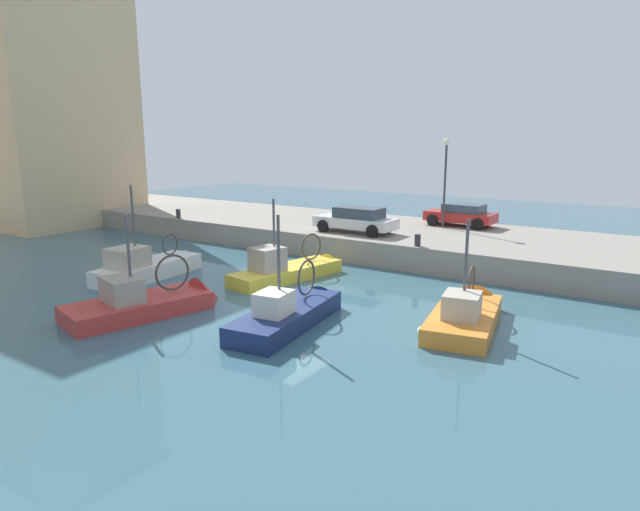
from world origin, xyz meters
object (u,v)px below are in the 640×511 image
object	(u,v)px
fishing_boat_red	(151,309)
mooring_bollard_mid	(418,240)
fishing_boat_yellow	(292,275)
mooring_bollard_north	(178,214)
quay_streetlamp	(446,168)
parked_car_white	(356,219)
fishing_boat_orange	(466,320)
parked_car_red	(461,214)
fishing_boat_navy	(292,320)
fishing_boat_white	(153,273)

from	to	relation	value
fishing_boat_red	mooring_bollard_mid	size ratio (longest dim) A/B	10.82
fishing_boat_yellow	mooring_bollard_north	xyz separation A→B (m)	(4.17, 11.91, 1.33)
mooring_bollard_mid	quay_streetlamp	xyz separation A→B (m)	(5.65, 1.01, 2.98)
mooring_bollard_mid	parked_car_white	bearing A→B (deg)	69.06
fishing_boat_orange	parked_car_white	world-z (taller)	fishing_boat_orange
fishing_boat_yellow	parked_car_red	distance (m)	11.69
mooring_bollard_mid	mooring_bollard_north	world-z (taller)	same
fishing_boat_yellow	mooring_bollard_mid	xyz separation A→B (m)	(4.17, -4.09, 1.33)
fishing_boat_navy	parked_car_white	bearing A→B (deg)	19.29
mooring_bollard_mid	quay_streetlamp	distance (m)	6.47
fishing_boat_yellow	fishing_boat_red	bearing A→B (deg)	169.84
fishing_boat_navy	mooring_bollard_mid	xyz separation A→B (m)	(8.94, -0.49, 1.38)
fishing_boat_white	mooring_bollard_north	distance (m)	10.00
parked_car_white	fishing_boat_orange	bearing A→B (deg)	-130.52
fishing_boat_orange	mooring_bollard_mid	size ratio (longest dim) A/B	10.43
fishing_boat_yellow	parked_car_white	xyz separation A→B (m)	(5.77, 0.09, 1.74)
fishing_boat_orange	mooring_bollard_north	bearing A→B (deg)	74.40
mooring_bollard_mid	quay_streetlamp	world-z (taller)	quay_streetlamp
quay_streetlamp	fishing_boat_navy	bearing A→B (deg)	-177.98
parked_car_red	mooring_bollard_north	size ratio (longest dim) A/B	7.02
fishing_boat_red	mooring_bollard_north	bearing A→B (deg)	44.57
fishing_boat_red	parked_car_red	bearing A→B (deg)	-15.52
fishing_boat_white	fishing_boat_yellow	distance (m)	6.24
fishing_boat_yellow	mooring_bollard_mid	world-z (taller)	fishing_boat_yellow
parked_car_red	mooring_bollard_north	distance (m)	17.03
parked_car_white	mooring_bollard_mid	world-z (taller)	parked_car_white
fishing_boat_red	quay_streetlamp	xyz separation A→B (m)	(16.52, -4.28, 4.34)
fishing_boat_navy	parked_car_red	xyz separation A→B (m)	(15.72, -0.11, 1.76)
fishing_boat_red	fishing_boat_orange	size ratio (longest dim) A/B	1.04
fishing_boat_red	fishing_boat_white	bearing A→B (deg)	50.11
parked_car_white	quay_streetlamp	distance (m)	5.75
fishing_boat_red	mooring_bollard_north	distance (m)	15.32
fishing_boat_yellow	mooring_bollard_north	distance (m)	12.69
parked_car_red	fishing_boat_navy	bearing A→B (deg)	179.62
fishing_boat_orange	fishing_boat_yellow	world-z (taller)	fishing_boat_orange
quay_streetlamp	parked_car_red	bearing A→B (deg)	-28.65
fishing_boat_navy	mooring_bollard_north	bearing A→B (deg)	60.04
mooring_bollard_north	quay_streetlamp	size ratio (longest dim) A/B	0.11
fishing_boat_yellow	parked_car_red	size ratio (longest dim) A/B	1.66
mooring_bollard_mid	fishing_boat_red	bearing A→B (deg)	154.05
fishing_boat_orange	quay_streetlamp	size ratio (longest dim) A/B	1.19
fishing_boat_white	mooring_bollard_mid	distance (m)	12.06
fishing_boat_red	quay_streetlamp	world-z (taller)	quay_streetlamp
fishing_boat_white	fishing_boat_yellow	size ratio (longest dim) A/B	0.94
fishing_boat_red	fishing_boat_navy	bearing A→B (deg)	-68.07
fishing_boat_white	fishing_boat_yellow	world-z (taller)	fishing_boat_white
mooring_bollard_mid	mooring_bollard_north	distance (m)	16.00
fishing_boat_navy	quay_streetlamp	world-z (taller)	quay_streetlamp
fishing_boat_red	quay_streetlamp	distance (m)	17.61
mooring_bollard_north	fishing_boat_navy	bearing A→B (deg)	-119.96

